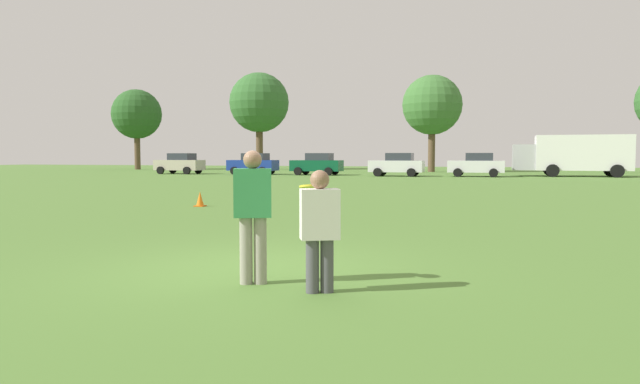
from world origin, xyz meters
TOP-DOWN VIEW (x-y plane):
  - ground_plane at (0.00, 0.00)m, footprint 152.93×152.93m
  - player_thrower at (0.42, -0.92)m, footprint 0.53×0.42m
  - player_defender at (1.36, -1.13)m, footprint 0.52×0.43m
  - frisbee at (1.10, -0.69)m, footprint 0.27×0.27m
  - traffic_cone at (-5.52, 8.83)m, footprint 0.32×0.32m
  - parked_car_near_left at (-22.67, 37.43)m, footprint 4.24×2.29m
  - parked_car_mid_left at (-15.98, 38.15)m, footprint 4.24×2.29m
  - parked_car_center at (-10.17, 37.96)m, footprint 4.24×2.29m
  - parked_car_mid_right at (-3.38, 37.09)m, footprint 4.24×2.29m
  - parked_car_near_right at (2.63, 37.88)m, footprint 4.24×2.29m
  - box_truck at (9.78, 40.18)m, footprint 8.55×3.13m
  - tree_west_oak at (-35.58, 50.27)m, footprint 5.69×5.69m
  - tree_west_maple at (-22.06, 54.47)m, footprint 6.89×6.89m
  - tree_center_elm at (-1.87, 49.85)m, footprint 5.87×5.87m

SIDE VIEW (x-z plane):
  - ground_plane at x=0.00m, z-range 0.00..0.00m
  - traffic_cone at x=-5.52m, z-range -0.01..0.47m
  - player_defender at x=1.36m, z-range 0.08..1.54m
  - parked_car_near_left at x=-22.67m, z-range 0.01..1.83m
  - parked_car_mid_left at x=-15.98m, z-range 0.01..1.83m
  - parked_car_center at x=-10.17m, z-range 0.01..1.83m
  - parked_car_mid_right at x=-3.38m, z-range 0.01..1.83m
  - parked_car_near_right at x=2.63m, z-range 0.01..1.83m
  - player_thrower at x=0.42m, z-range 0.11..1.80m
  - frisbee at x=1.10m, z-range 1.19..1.28m
  - box_truck at x=9.78m, z-range 0.16..3.34m
  - tree_west_oak at x=-35.58m, z-range 1.74..10.98m
  - tree_center_elm at x=-1.87m, z-range 1.79..11.33m
  - tree_west_maple at x=-22.06m, z-range 2.10..13.31m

